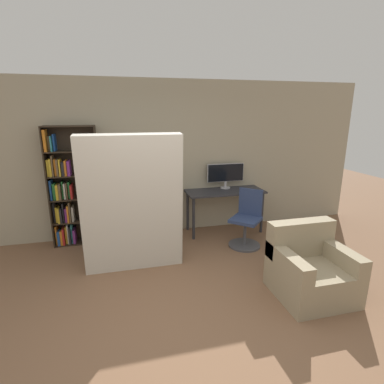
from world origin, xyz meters
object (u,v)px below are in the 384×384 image
Objects in this scene: office_chair at (246,223)px; bookshelf at (69,191)px; mattress_near at (133,205)px; armchair at (310,269)px; monitor at (226,174)px.

bookshelf is (-2.80, 0.81, 0.53)m from office_chair.
bookshelf is 1.03× the size of mattress_near.
bookshelf is at bearing 142.60° from armchair.
armchair is at bearing -83.75° from monitor.
monitor is 2.73m from bookshelf.
armchair is at bearing -37.40° from bookshelf.
mattress_near is at bearing -169.43° from office_chair.
bookshelf is (-2.72, -0.02, -0.14)m from monitor.
monitor is 0.75× the size of office_chair.
mattress_near is (0.97, -1.15, 0.04)m from bookshelf.
office_chair is at bearing -16.15° from bookshelf.
bookshelf reaches higher than monitor.
office_chair is 0.48× the size of bookshelf.
armchair is at bearing -83.22° from office_chair.
bookshelf is at bearing -179.54° from monitor.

